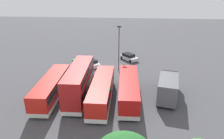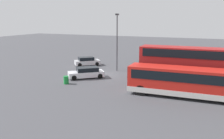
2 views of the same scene
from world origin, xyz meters
The scene contains 10 objects.
ground_plane centered at (0.00, 0.00, 0.00)m, with size 140.00×140.00×0.00m, color #47474C.
bus_single_deck_near_end centered at (-5.26, 10.96, 1.62)m, with size 2.89×11.34×2.95m.
bus_single_deck_second centered at (-1.63, 11.68, 1.62)m, with size 2.72×11.65×2.95m.
bus_double_decker_third centered at (1.59, 11.10, 2.45)m, with size 2.89×10.52×4.55m.
bus_single_deck_fourth centered at (5.47, 11.47, 1.62)m, with size 3.01×11.28×2.95m.
box_truck_blue centered at (-10.76, 9.97, 1.71)m, with size 3.92×7.84×3.20m.
car_hatchback_silver centered at (2.45, -1.39, 0.70)m, with size 4.35×4.66×1.43m.
car_small_green centered at (-5.12, -5.54, 0.70)m, with size 4.06×4.24×1.43m.
lamp_post_tall centered at (-3.29, 0.60, 4.87)m, with size 0.70×0.30×8.37m.
waste_bin_yellow centered at (6.01, -2.16, 0.47)m, with size 0.60×0.60×0.95m, color #197F33.
Camera 1 is at (-5.25, 36.43, 14.65)m, focal length 33.05 mm.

